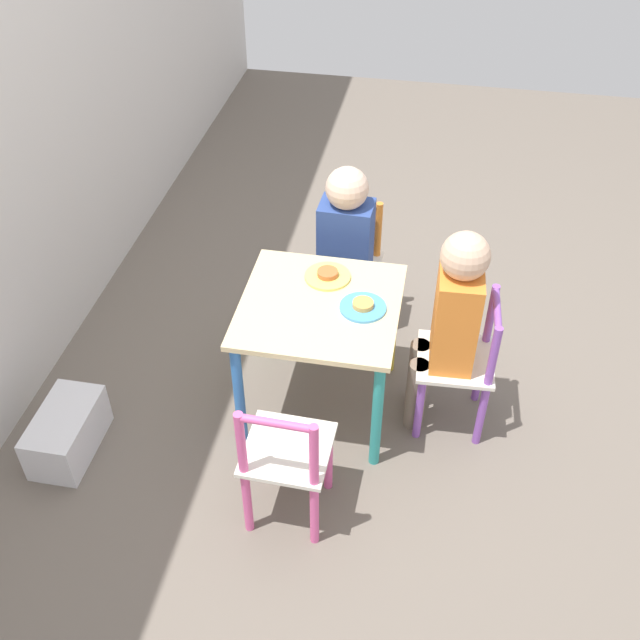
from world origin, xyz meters
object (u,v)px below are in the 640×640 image
kids_table (320,322)px  plate_front (363,306)px  chair_orange (347,269)px  plate_right (328,276)px  child_right (345,241)px  storage_bin (67,432)px  chair_purple (461,365)px  child_front (450,317)px  chair_pink (286,460)px

kids_table → plate_front: size_ratio=3.42×
chair_orange → plate_right: chair_orange is taller
child_right → plate_right: (-0.29, 0.02, 0.05)m
plate_front → storage_bin: size_ratio=0.48×
storage_bin → child_right: bearing=-46.3°
plate_front → storage_bin: bearing=111.1°
plate_right → chair_purple: bearing=-103.9°
chair_orange → child_right: size_ratio=0.72×
chair_orange → plate_right: 0.41m
plate_right → storage_bin: plate_right is taller
kids_table → child_right: size_ratio=0.72×
chair_purple → plate_front: 0.41m
chair_orange → child_front: bearing=-46.7°
chair_purple → child_right: 0.65m
child_right → storage_bin: size_ratio=2.32×
child_right → storage_bin: 1.21m
kids_table → chair_orange: bearing=-2.1°
storage_bin → plate_right: bearing=-57.9°
chair_orange → chair_pink: 0.98m
chair_orange → chair_pink: size_ratio=1.00×
kids_table → chair_purple: size_ratio=0.99×
chair_orange → child_front: 0.66m
plate_front → chair_pink: bearing=162.2°
child_right → chair_pink: bearing=-89.7°
child_right → plate_right: child_right is taller
chair_pink → child_front: 0.71m
child_front → plate_right: size_ratio=5.01×
chair_pink → chair_purple: bearing=-132.9°
plate_right → chair_orange: bearing=-3.0°
chair_pink → child_right: (0.92, -0.03, 0.18)m
chair_purple → child_front: child_front is taller
child_right → child_front: (-0.41, -0.41, 0.03)m
chair_pink → storage_bin: 0.83m
chair_purple → child_right: size_ratio=0.72×
child_right → plate_front: 0.45m
kids_table → chair_pink: size_ratio=0.99×
kids_table → chair_purple: chair_purple is taller
kids_table → plate_front: 0.17m
child_right → plate_front: bearing=-71.3°
chair_orange → chair_purple: bearing=-42.6°
child_front → plate_front: bearing=-88.7°
chair_purple → storage_bin: 1.38m
chair_purple → child_front: bearing=-90.0°
plate_front → child_right: bearing=16.6°
chair_orange → child_front: size_ratio=0.67×
chair_orange → kids_table: bearing=-90.0°
kids_table → child_front: (0.02, -0.43, 0.07)m
kids_table → plate_right: 0.17m
chair_purple → child_right: child_right is taller
kids_table → child_right: bearing=-2.1°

